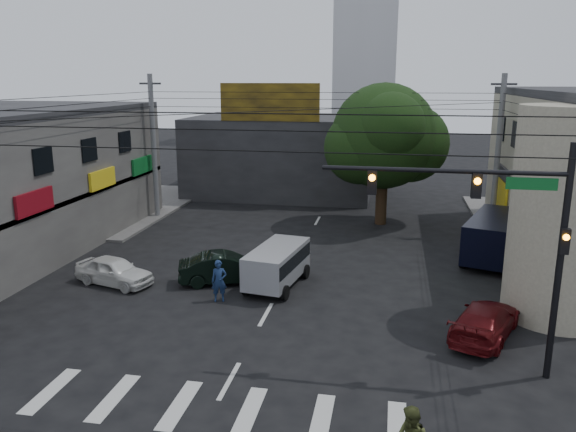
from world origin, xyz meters
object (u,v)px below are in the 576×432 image
(traffic_gantry, at_px, (503,222))
(utility_pole_far_left, at_px, (154,148))
(dark_sedan, at_px, (226,268))
(navy_van, at_px, (494,239))
(white_compact, at_px, (114,271))
(traffic_officer, at_px, (219,281))
(maroon_sedan, at_px, (485,320))
(utility_pole_far_right, at_px, (498,156))
(silver_minivan, at_px, (277,267))
(street_tree, at_px, (384,137))

(traffic_gantry, relative_size, utility_pole_far_left, 0.78)
(utility_pole_far_left, xyz_separation_m, dark_sedan, (7.96, -10.88, -3.92))
(navy_van, bearing_deg, traffic_gantry, -170.76)
(white_compact, distance_m, traffic_officer, 5.27)
(traffic_officer, bearing_deg, utility_pole_far_left, 105.28)
(maroon_sedan, bearing_deg, traffic_officer, 14.62)
(utility_pole_far_left, relative_size, utility_pole_far_right, 1.00)
(dark_sedan, relative_size, maroon_sedan, 0.95)
(navy_van, bearing_deg, utility_pole_far_right, 10.70)
(utility_pole_far_right, relative_size, dark_sedan, 2.09)
(silver_minivan, bearing_deg, traffic_officer, 145.52)
(utility_pole_far_right, distance_m, traffic_officer, 18.54)
(street_tree, bearing_deg, dark_sedan, -118.83)
(street_tree, distance_m, dark_sedan, 14.38)
(silver_minivan, bearing_deg, traffic_gantry, -118.18)
(maroon_sedan, height_order, navy_van, navy_van)
(utility_pole_far_left, height_order, utility_pole_far_right, same)
(street_tree, height_order, navy_van, street_tree)
(maroon_sedan, xyz_separation_m, navy_van, (1.71, 9.09, 0.51))
(utility_pole_far_left, distance_m, dark_sedan, 14.04)
(street_tree, distance_m, utility_pole_far_right, 6.63)
(navy_van, relative_size, traffic_officer, 3.47)
(dark_sedan, height_order, white_compact, dark_sedan)
(traffic_officer, bearing_deg, white_compact, 151.71)
(utility_pole_far_left, relative_size, dark_sedan, 2.09)
(white_compact, distance_m, maroon_sedan, 15.58)
(silver_minivan, distance_m, navy_van, 11.39)
(silver_minivan, bearing_deg, navy_van, -51.75)
(utility_pole_far_left, distance_m, traffic_officer, 15.88)
(street_tree, bearing_deg, utility_pole_far_right, -8.75)
(maroon_sedan, bearing_deg, white_compact, 13.64)
(dark_sedan, bearing_deg, traffic_officer, 170.47)
(white_compact, height_order, silver_minivan, silver_minivan)
(street_tree, relative_size, dark_sedan, 1.98)
(utility_pole_far_left, relative_size, maroon_sedan, 2.00)
(traffic_gantry, relative_size, navy_van, 1.19)
(traffic_gantry, height_order, navy_van, traffic_gantry)
(traffic_officer, bearing_deg, silver_minivan, 29.10)
(silver_minivan, bearing_deg, street_tree, -10.30)
(street_tree, relative_size, utility_pole_far_right, 0.95)
(dark_sedan, height_order, traffic_officer, traffic_officer)
(silver_minivan, bearing_deg, white_compact, 107.75)
(dark_sedan, height_order, maroon_sedan, dark_sedan)
(traffic_gantry, distance_m, silver_minivan, 10.81)
(utility_pole_far_left, distance_m, maroon_sedan, 23.84)
(dark_sedan, distance_m, navy_van, 13.48)
(utility_pole_far_left, height_order, white_compact, utility_pole_far_left)
(utility_pole_far_right, xyz_separation_m, dark_sedan, (-13.04, -10.88, -3.92))
(white_compact, height_order, traffic_officer, traffic_officer)
(utility_pole_far_right, height_order, dark_sedan, utility_pole_far_right)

